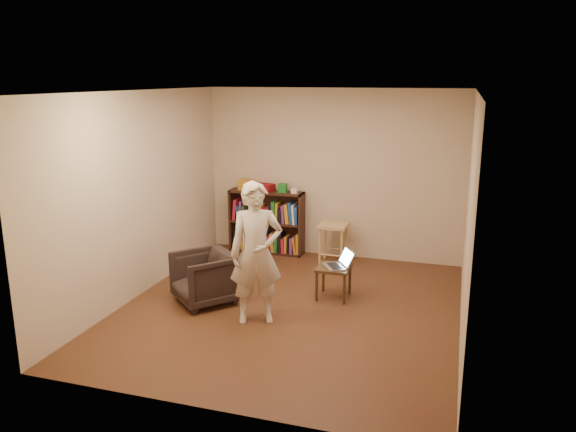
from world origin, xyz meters
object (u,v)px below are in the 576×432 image
(stool, at_px, (333,231))
(side_table, at_px, (334,272))
(person, at_px, (256,253))
(armchair, at_px, (205,278))
(bookshelf, at_px, (267,225))
(laptop, at_px, (339,263))

(stool, height_order, side_table, stool)
(person, bearing_deg, side_table, 30.04)
(stool, distance_m, person, 2.36)
(armchair, distance_m, side_table, 1.63)
(bookshelf, bearing_deg, armchair, -91.18)
(side_table, bearing_deg, laptop, 13.36)
(side_table, relative_size, person, 0.25)
(armchair, distance_m, laptop, 1.70)
(bookshelf, bearing_deg, stool, -11.17)
(armchair, relative_size, laptop, 1.57)
(stool, height_order, armchair, armchair)
(stool, bearing_deg, armchair, -120.84)
(laptop, bearing_deg, armchair, -100.26)
(laptop, bearing_deg, person, -70.70)
(bookshelf, height_order, side_table, bookshelf)
(bookshelf, xyz_separation_m, laptop, (1.53, -1.57, 0.03))
(bookshelf, xyz_separation_m, side_table, (1.46, -1.59, -0.09))
(bookshelf, relative_size, laptop, 2.66)
(bookshelf, distance_m, side_table, 2.16)
(armchair, height_order, person, person)
(person, bearing_deg, stool, 56.96)
(stool, xyz_separation_m, side_table, (0.32, -1.36, -0.15))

